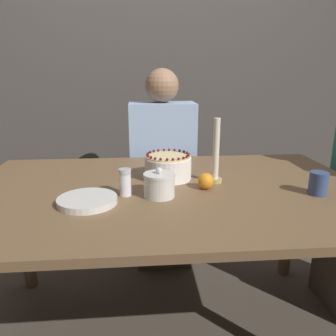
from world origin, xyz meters
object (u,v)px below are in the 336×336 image
(cake, at_px, (168,167))
(sugar_shaker, at_px, (125,182))
(sugar_bowl, at_px, (159,185))
(candle, at_px, (216,157))
(person_man_blue_shirt, at_px, (163,181))

(cake, bearing_deg, sugar_shaker, -132.44)
(cake, relative_size, sugar_bowl, 1.71)
(sugar_shaker, relative_size, candle, 0.38)
(candle, bearing_deg, sugar_shaker, -161.16)
(cake, bearing_deg, sugar_bowl, -103.24)
(sugar_shaker, distance_m, person_man_blue_shirt, 0.86)
(sugar_bowl, xyz_separation_m, candle, (0.25, 0.15, 0.07))
(sugar_shaker, bearing_deg, cake, 47.56)
(sugar_shaker, distance_m, candle, 0.40)
(candle, height_order, person_man_blue_shirt, person_man_blue_shirt)
(sugar_bowl, distance_m, sugar_shaker, 0.13)
(candle, bearing_deg, sugar_bowl, -148.60)
(cake, xyz_separation_m, sugar_bowl, (-0.05, -0.22, -0.01))
(sugar_shaker, bearing_deg, person_man_blue_shirt, 76.11)
(sugar_shaker, height_order, person_man_blue_shirt, person_man_blue_shirt)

